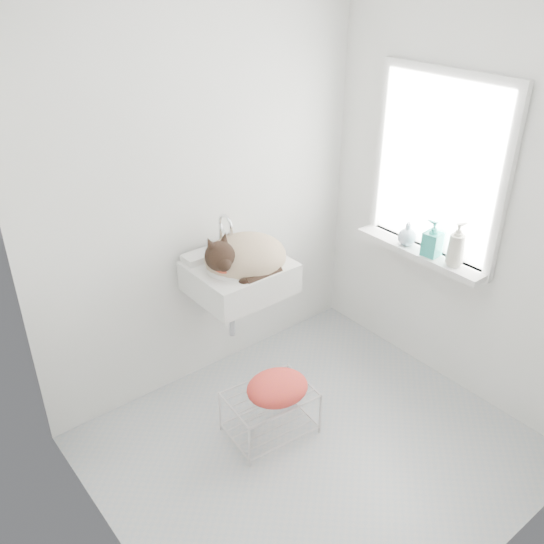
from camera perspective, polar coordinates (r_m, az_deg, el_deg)
floor at (r=3.42m, az=4.07°, el=-16.85°), size 2.20×2.00×0.02m
back_wall at (r=3.39m, az=-6.75°, el=8.15°), size 2.20×0.02×2.50m
right_wall at (r=3.46m, az=18.50°, el=7.26°), size 0.02×2.00×2.50m
left_wall at (r=2.16m, az=-16.95°, el=-6.20°), size 0.02×2.00×2.50m
window_glass at (r=3.52m, az=15.93°, el=9.75°), size 0.01×0.80×1.00m
window_frame at (r=3.51m, az=15.78°, el=9.70°), size 0.04×0.90×1.10m
windowsill at (r=3.66m, az=14.14°, el=1.86°), size 0.16×0.88×0.04m
sink at (r=3.39m, az=-3.20°, el=0.84°), size 0.55×0.48×0.22m
faucet at (r=3.46m, az=-5.02°, el=3.98°), size 0.20×0.14×0.20m
cat at (r=3.36m, az=-2.89°, el=1.40°), size 0.55×0.50×0.31m
wire_rack at (r=3.41m, az=-0.21°, el=-13.35°), size 0.50×0.37×0.28m
towel at (r=3.27m, az=0.52°, el=-11.76°), size 0.40×0.32×0.14m
bottle_a at (r=3.52m, az=17.17°, el=0.65°), size 0.11×0.11×0.22m
bottle_b at (r=3.60m, az=15.13°, el=1.60°), size 0.11×0.11×0.22m
bottle_c at (r=3.70m, az=12.89°, el=2.65°), size 0.16×0.16×0.15m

